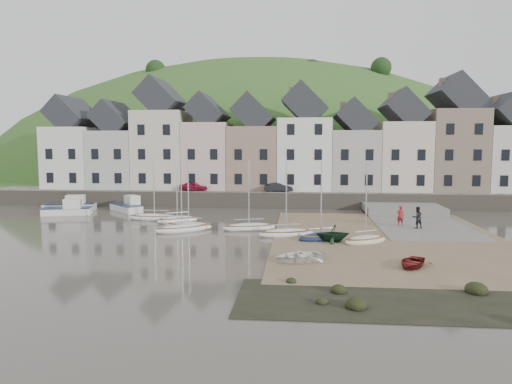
# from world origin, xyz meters

# --- Properties ---
(ground) EXTENTS (160.00, 160.00, 0.00)m
(ground) POSITION_xyz_m (0.00, 0.00, 0.00)
(ground) COLOR #423C34
(ground) RESTS_ON ground
(quay_land) EXTENTS (90.00, 30.00, 1.50)m
(quay_land) POSITION_xyz_m (0.00, 32.00, 0.75)
(quay_land) COLOR #375E25
(quay_land) RESTS_ON ground
(quay_street) EXTENTS (70.00, 7.00, 0.10)m
(quay_street) POSITION_xyz_m (0.00, 20.50, 1.55)
(quay_street) COLOR slate
(quay_street) RESTS_ON quay_land
(seawall) EXTENTS (70.00, 1.20, 1.80)m
(seawall) POSITION_xyz_m (0.00, 17.00, 0.90)
(seawall) COLOR slate
(seawall) RESTS_ON ground
(beach) EXTENTS (18.00, 26.00, 0.06)m
(beach) POSITION_xyz_m (11.00, 0.00, 0.03)
(beach) COLOR #766047
(beach) RESTS_ON ground
(slipway) EXTENTS (8.00, 18.00, 0.12)m
(slipway) POSITION_xyz_m (15.00, 8.00, 0.06)
(slipway) COLOR slate
(slipway) RESTS_ON ground
(hillside) EXTENTS (134.40, 84.00, 84.00)m
(hillside) POSITION_xyz_m (-5.00, 60.00, -17.99)
(hillside) COLOR #375E25
(hillside) RESTS_ON ground
(townhouse_terrace) EXTENTS (61.05, 8.00, 13.93)m
(townhouse_terrace) POSITION_xyz_m (1.76, 24.00, 7.32)
(townhouse_terrace) COLOR white
(townhouse_terrace) RESTS_ON quay_land
(sailboat_0) EXTENTS (5.36, 1.68, 6.32)m
(sailboat_0) POSITION_xyz_m (-10.10, 7.40, 0.26)
(sailboat_0) COLOR white
(sailboat_0) RESTS_ON ground
(sailboat_1) EXTENTS (4.18, 3.28, 6.32)m
(sailboat_1) POSITION_xyz_m (-7.53, 6.23, 0.27)
(sailboat_1) COLOR white
(sailboat_1) RESTS_ON ground
(sailboat_2) EXTENTS (4.37, 1.92, 6.32)m
(sailboat_2) POSITION_xyz_m (-5.70, 3.16, 0.26)
(sailboat_2) COLOR beige
(sailboat_2) RESTS_ON ground
(sailboat_3) EXTENTS (4.77, 3.80, 6.32)m
(sailboat_3) POSITION_xyz_m (-5.96, 1.71, 0.26)
(sailboat_3) COLOR white
(sailboat_3) RESTS_ON ground
(sailboat_4) EXTENTS (4.93, 2.74, 6.32)m
(sailboat_4) POSITION_xyz_m (-0.33, 2.93, 0.26)
(sailboat_4) COLOR white
(sailboat_4) RESTS_ON ground
(sailboat_5) EXTENTS (3.96, 2.77, 6.32)m
(sailboat_5) POSITION_xyz_m (5.68, -0.94, 0.27)
(sailboat_5) COLOR #152543
(sailboat_5) RESTS_ON ground
(sailboat_6) EXTENTS (4.87, 2.83, 6.32)m
(sailboat_6) POSITION_xyz_m (2.96, 0.53, 0.26)
(sailboat_6) COLOR white
(sailboat_6) RESTS_ON ground
(sailboat_7) EXTENTS (3.93, 3.23, 6.32)m
(sailboat_7) POSITION_xyz_m (8.98, -1.73, 0.27)
(sailboat_7) COLOR beige
(sailboat_7) RESTS_ON ground
(motorboat_0) EXTENTS (5.83, 2.90, 1.70)m
(motorboat_0) POSITION_xyz_m (-21.53, 13.28, 0.58)
(motorboat_0) COLOR white
(motorboat_0) RESTS_ON ground
(motorboat_1) EXTENTS (5.18, 2.89, 1.70)m
(motorboat_1) POSITION_xyz_m (-20.11, 9.87, 0.58)
(motorboat_1) COLOR white
(motorboat_1) RESTS_ON ground
(motorboat_2) EXTENTS (4.64, 4.61, 1.70)m
(motorboat_2) POSITION_xyz_m (-14.91, 13.05, 0.58)
(motorboat_2) COLOR white
(motorboat_2) RESTS_ON ground
(rowboat_white) EXTENTS (4.02, 3.56, 0.69)m
(rowboat_white) POSITION_xyz_m (4.00, -7.87, 0.40)
(rowboat_white) COLOR white
(rowboat_white) RESTS_ON beach
(rowboat_green) EXTENTS (2.68, 2.38, 1.31)m
(rowboat_green) POSITION_xyz_m (6.55, -1.60, 0.71)
(rowboat_green) COLOR black
(rowboat_green) RESTS_ON beach
(rowboat_red) EXTENTS (3.07, 3.39, 0.58)m
(rowboat_red) POSITION_xyz_m (10.86, -8.63, 0.35)
(rowboat_red) COLOR maroon
(rowboat_red) RESTS_ON beach
(person_red) EXTENTS (0.69, 0.50, 1.78)m
(person_red) POSITION_xyz_m (13.07, 5.80, 1.01)
(person_red) COLOR maroon
(person_red) RESTS_ON slipway
(person_dark) EXTENTS (1.10, 0.97, 1.90)m
(person_dark) POSITION_xyz_m (14.23, 4.48, 1.07)
(person_dark) COLOR black
(person_dark) RESTS_ON slipway
(car_left) EXTENTS (3.57, 1.95, 1.15)m
(car_left) POSITION_xyz_m (-8.92, 19.50, 2.17)
(car_left) COLOR maroon
(car_left) RESTS_ON quay_street
(car_right) EXTENTS (3.56, 1.91, 1.11)m
(car_right) POSITION_xyz_m (1.49, 19.50, 2.16)
(car_right) COLOR black
(car_right) RESTS_ON quay_street
(shore_rocks) EXTENTS (14.00, 6.00, 0.71)m
(shore_rocks) POSITION_xyz_m (8.61, -14.95, 0.09)
(shore_rocks) COLOR black
(shore_rocks) RESTS_ON ground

